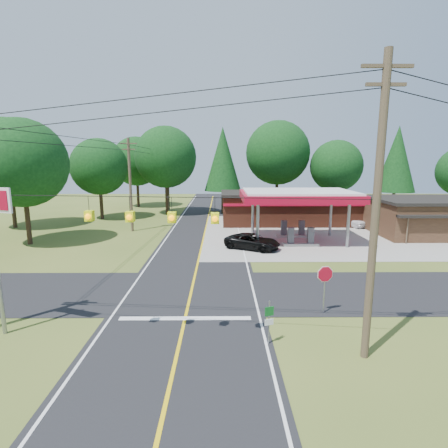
{
  "coord_description": "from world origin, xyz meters",
  "views": [
    {
      "loc": [
        1.81,
        -19.69,
        7.75
      ],
      "look_at": [
        2.0,
        7.0,
        2.8
      ],
      "focal_mm": 28.0,
      "sensor_mm": 36.0,
      "label": 1
    }
  ],
  "objects_px": {
    "gas_canopy": "(298,197)",
    "suv_car": "(252,242)",
    "sedan_car": "(351,220)",
    "octagonal_stop_sign": "(325,278)"
  },
  "relations": [
    {
      "from": "gas_canopy",
      "to": "suv_car",
      "type": "distance_m",
      "value": 6.49
    },
    {
      "from": "sedan_car",
      "to": "octagonal_stop_sign",
      "type": "distance_m",
      "value": 25.58
    },
    {
      "from": "gas_canopy",
      "to": "octagonal_stop_sign",
      "type": "height_order",
      "value": "gas_canopy"
    },
    {
      "from": "gas_canopy",
      "to": "suv_car",
      "type": "xyz_separation_m",
      "value": [
        -4.5,
        -3.0,
        -3.6
      ]
    },
    {
      "from": "gas_canopy",
      "to": "suv_car",
      "type": "height_order",
      "value": "gas_canopy"
    },
    {
      "from": "suv_car",
      "to": "octagonal_stop_sign",
      "type": "relative_size",
      "value": 1.91
    },
    {
      "from": "suv_car",
      "to": "sedan_car",
      "type": "xyz_separation_m",
      "value": [
        12.5,
        10.5,
        0.03
      ]
    },
    {
      "from": "suv_car",
      "to": "sedan_car",
      "type": "bearing_deg",
      "value": -22.69
    },
    {
      "from": "sedan_car",
      "to": "octagonal_stop_sign",
      "type": "xyz_separation_m",
      "value": [
        -10.0,
        -23.51,
        1.19
      ]
    },
    {
      "from": "gas_canopy",
      "to": "sedan_car",
      "type": "distance_m",
      "value": 11.53
    }
  ]
}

